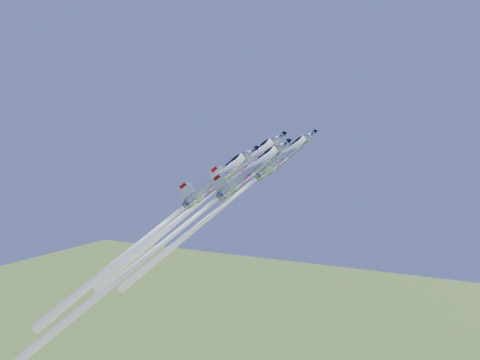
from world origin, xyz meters
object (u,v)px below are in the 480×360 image
at_px(jet_lead, 221,207).
at_px(jet_slot, 150,235).
at_px(jet_right, 146,257).
at_px(jet_left, 194,207).

height_order(jet_lead, jet_slot, jet_lead).
height_order(jet_right, jet_slot, jet_right).
distance_m(jet_lead, jet_slot, 14.76).
relative_size(jet_lead, jet_right, 0.70).
bearing_deg(jet_slot, jet_right, 5.25).
bearing_deg(jet_left, jet_right, -26.43).
xyz_separation_m(jet_left, jet_slot, (-4.22, -8.98, -4.57)).
bearing_deg(jet_right, jet_lead, 119.26).
height_order(jet_left, jet_right, jet_left).
height_order(jet_lead, jet_right, jet_lead).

